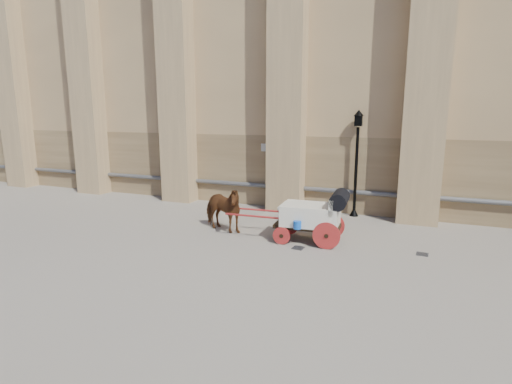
% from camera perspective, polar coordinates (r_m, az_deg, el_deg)
% --- Properties ---
extents(ground, '(90.00, 90.00, 0.00)m').
position_cam_1_polar(ground, '(12.83, 3.55, -6.59)').
color(ground, slate).
rests_on(ground, ground).
extents(horse, '(2.01, 1.38, 1.55)m').
position_cam_1_polar(horse, '(13.39, -4.93, -2.39)').
color(horse, brown).
rests_on(horse, ground).
extents(carriage, '(3.82, 1.41, 1.65)m').
position_cam_1_polar(carriage, '(12.34, 8.38, -3.12)').
color(carriage, black).
rests_on(carriage, ground).
extents(street_lamp, '(0.38, 0.38, 4.03)m').
position_cam_1_polar(street_lamp, '(15.55, 14.16, 4.40)').
color(street_lamp, black).
rests_on(street_lamp, ground).
extents(drain_grate_near, '(0.35, 0.35, 0.01)m').
position_cam_1_polar(drain_grate_near, '(11.96, 6.04, -7.95)').
color(drain_grate_near, black).
rests_on(drain_grate_near, ground).
extents(drain_grate_far, '(0.34, 0.34, 0.01)m').
position_cam_1_polar(drain_grate_far, '(12.33, 22.66, -8.19)').
color(drain_grate_far, black).
rests_on(drain_grate_far, ground).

